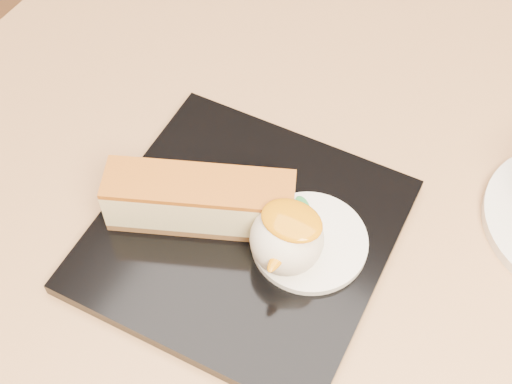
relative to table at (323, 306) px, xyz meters
The scene contains 7 objects.
table is the anchor object (origin of this frame).
dessert_plate 0.18m from the table, 136.71° to the right, with size 0.22×0.22×0.01m, color black.
cheesecake 0.22m from the table, 147.50° to the right, with size 0.15×0.09×0.05m.
cream_smear 0.17m from the table, 99.90° to the right, with size 0.09×0.09×0.01m, color white.
ice_cream_scoop 0.20m from the table, 105.96° to the right, with size 0.05×0.05×0.05m, color white.
mango_sauce 0.23m from the table, 104.61° to the right, with size 0.05×0.04×0.01m, color orange.
mint_sprig 0.18m from the table, 159.33° to the right, with size 0.03×0.02×0.00m.
Camera 1 is at (0.10, -0.31, 1.20)m, focal length 50.00 mm.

